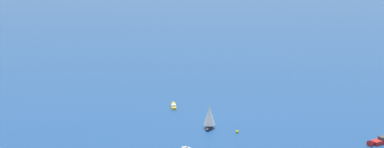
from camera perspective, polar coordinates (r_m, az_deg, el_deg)
motorboat_offshore at (r=185.15m, az=-2.32°, el=-3.99°), size 7.15×3.78×2.01m
sailboat_mid_cluster at (r=160.91m, az=2.21°, el=-5.35°), size 6.96×5.95×9.28m
motorboat_outer_ring_a at (r=160.29m, az=22.35°, el=-7.82°), size 3.57×9.62×2.73m
marker_buoy at (r=158.41m, az=5.69°, el=-7.20°), size 1.10×1.10×2.10m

